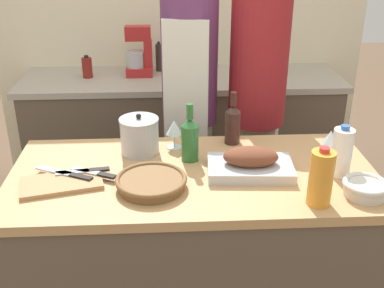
{
  "coord_description": "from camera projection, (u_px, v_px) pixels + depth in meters",
  "views": [
    {
      "loc": [
        -0.1,
        -1.76,
        1.86
      ],
      "look_at": [
        0.0,
        0.11,
        0.98
      ],
      "focal_mm": 45.0,
      "sensor_mm": 36.0,
      "label": 1
    }
  ],
  "objects": [
    {
      "name": "kitchen_island",
      "position": [
        193.0,
        259.0,
        2.2
      ],
      "size": [
        1.53,
        0.72,
        0.9
      ],
      "color": "brown",
      "rests_on": "ground_plane"
    },
    {
      "name": "back_counter",
      "position": [
        182.0,
        136.0,
        3.47
      ],
      "size": [
        2.19,
        0.6,
        0.88
      ],
      "color": "brown",
      "rests_on": "ground_plane"
    },
    {
      "name": "back_wall",
      "position": [
        180.0,
        9.0,
        3.44
      ],
      "size": [
        2.69,
        0.1,
        2.55
      ],
      "color": "beige",
      "rests_on": "ground_plane"
    },
    {
      "name": "roasting_pan",
      "position": [
        250.0,
        164.0,
        1.98
      ],
      "size": [
        0.36,
        0.24,
        0.12
      ],
      "color": "#BCBCC1",
      "rests_on": "kitchen_island"
    },
    {
      "name": "wicker_basket",
      "position": [
        151.0,
        182.0,
        1.88
      ],
      "size": [
        0.28,
        0.28,
        0.05
      ],
      "color": "brown",
      "rests_on": "kitchen_island"
    },
    {
      "name": "cutting_board",
      "position": [
        61.0,
        183.0,
        1.91
      ],
      "size": [
        0.35,
        0.24,
        0.02
      ],
      "color": "#AD7F51",
      "rests_on": "kitchen_island"
    },
    {
      "name": "stock_pot",
      "position": [
        139.0,
        136.0,
        2.14
      ],
      "size": [
        0.18,
        0.18,
        0.19
      ],
      "color": "#B7B7BC",
      "rests_on": "kitchen_island"
    },
    {
      "name": "mixing_bowl",
      "position": [
        365.0,
        188.0,
        1.83
      ],
      "size": [
        0.18,
        0.18,
        0.06
      ],
      "color": "beige",
      "rests_on": "kitchen_island"
    },
    {
      "name": "juice_jug",
      "position": [
        321.0,
        178.0,
        1.74
      ],
      "size": [
        0.09,
        0.09,
        0.23
      ],
      "color": "orange",
      "rests_on": "kitchen_island"
    },
    {
      "name": "milk_jug",
      "position": [
        342.0,
        152.0,
        1.95
      ],
      "size": [
        0.08,
        0.08,
        0.22
      ],
      "color": "white",
      "rests_on": "kitchen_island"
    },
    {
      "name": "wine_bottle_green",
      "position": [
        190.0,
        138.0,
        2.07
      ],
      "size": [
        0.08,
        0.08,
        0.26
      ],
      "color": "#28662D",
      "rests_on": "kitchen_island"
    },
    {
      "name": "wine_bottle_dark",
      "position": [
        233.0,
        123.0,
        2.23
      ],
      "size": [
        0.07,
        0.07,
        0.25
      ],
      "color": "#381E19",
      "rests_on": "kitchen_island"
    },
    {
      "name": "wine_glass_left",
      "position": [
        174.0,
        128.0,
        2.18
      ],
      "size": [
        0.07,
        0.07,
        0.14
      ],
      "color": "silver",
      "rests_on": "kitchen_island"
    },
    {
      "name": "wine_glass_right",
      "position": [
        330.0,
        139.0,
        2.09
      ],
      "size": [
        0.07,
        0.07,
        0.13
      ],
      "color": "silver",
      "rests_on": "kitchen_island"
    },
    {
      "name": "knife_chef",
      "position": [
        66.0,
        173.0,
        1.95
      ],
      "size": [
        0.25,
        0.14,
        0.01
      ],
      "color": "#B7B7BC",
      "rests_on": "cutting_board"
    },
    {
      "name": "knife_paring",
      "position": [
        85.0,
        171.0,
        1.97
      ],
      "size": [
        0.22,
        0.06,
        0.01
      ],
      "color": "#B7B7BC",
      "rests_on": "cutting_board"
    },
    {
      "name": "knife_bread",
      "position": [
        95.0,
        173.0,
        1.96
      ],
      "size": [
        0.2,
        0.12,
        0.01
      ],
      "color": "#B7B7BC",
      "rests_on": "cutting_board"
    },
    {
      "name": "stand_mixer",
      "position": [
        139.0,
        55.0,
        3.26
      ],
      "size": [
        0.18,
        0.14,
        0.34
      ],
      "color": "#B22323",
      "rests_on": "back_counter"
    },
    {
      "name": "condiment_bottle_tall",
      "position": [
        159.0,
        57.0,
        3.38
      ],
      "size": [
        0.05,
        0.05,
        0.21
      ],
      "color": "#332D28",
      "rests_on": "back_counter"
    },
    {
      "name": "condiment_bottle_short",
      "position": [
        272.0,
        59.0,
        3.33
      ],
      "size": [
        0.07,
        0.07,
        0.22
      ],
      "color": "#234C28",
      "rests_on": "back_counter"
    },
    {
      "name": "condiment_bottle_extra",
      "position": [
        87.0,
        67.0,
        3.25
      ],
      "size": [
        0.07,
        0.07,
        0.15
      ],
      "color": "maroon",
      "rests_on": "back_counter"
    },
    {
      "name": "person_cook_aproned",
      "position": [
        190.0,
        97.0,
        2.66
      ],
      "size": [
        0.3,
        0.32,
        1.72
      ],
      "rotation": [
        0.0,
        0.0,
        -0.19
      ],
      "color": "beige",
      "rests_on": "ground_plane"
    },
    {
      "name": "person_cook_guest",
      "position": [
        257.0,
        98.0,
        2.65
      ],
      "size": [
        0.31,
        0.31,
        1.73
      ],
      "rotation": [
        0.0,
        0.0,
        -0.35
      ],
      "color": "beige",
      "rests_on": "ground_plane"
    }
  ]
}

